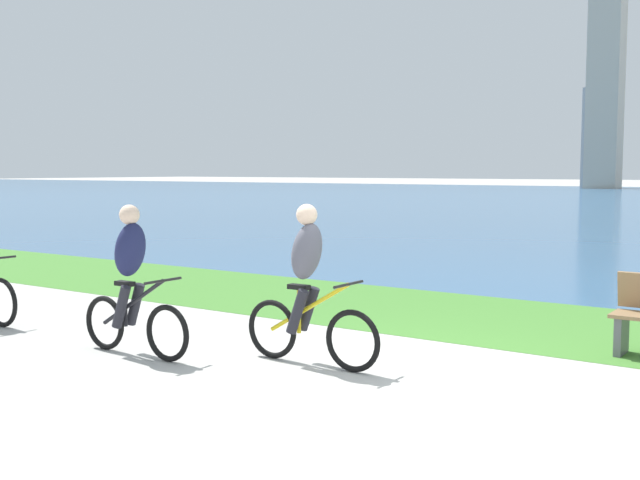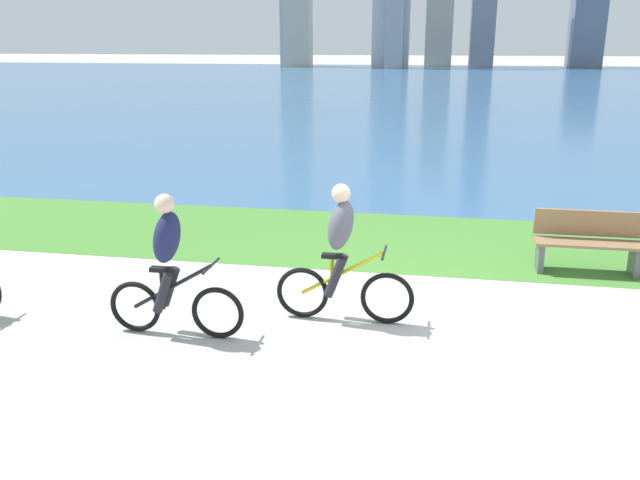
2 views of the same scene
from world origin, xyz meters
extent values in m
plane|color=#B2AFA8|center=(0.00, 0.00, 0.00)|extent=(300.00, 300.00, 0.00)
cube|color=#478433|center=(0.00, 3.38, 0.00)|extent=(120.00, 3.41, 0.01)
torus|color=black|center=(-0.39, -0.08, 0.32)|extent=(0.64, 0.06, 0.64)
torus|color=black|center=(-1.41, -0.08, 0.32)|extent=(0.64, 0.06, 0.64)
cylinder|color=gold|center=(-0.92, -0.08, 0.60)|extent=(1.00, 0.04, 0.61)
cylinder|color=gold|center=(-1.05, -0.08, 0.55)|extent=(0.04, 0.04, 0.47)
cube|color=black|center=(-1.05, -0.08, 0.81)|extent=(0.24, 0.10, 0.05)
cylinder|color=black|center=(-0.44, -0.08, 0.89)|extent=(0.03, 0.52, 0.03)
ellipsoid|color=#595966|center=(-0.95, -0.08, 1.19)|extent=(0.40, 0.36, 0.65)
sphere|color=beige|center=(-0.95, -0.08, 1.57)|extent=(0.22, 0.22, 0.22)
cylinder|color=#26262D|center=(-1.00, 0.02, 0.57)|extent=(0.27, 0.11, 0.49)
cylinder|color=#26262D|center=(-1.00, -0.18, 0.57)|extent=(0.27, 0.11, 0.49)
torus|color=black|center=(-2.23, -0.83, 0.31)|extent=(0.61, 0.06, 0.61)
torus|color=black|center=(-3.22, -0.83, 0.31)|extent=(0.61, 0.06, 0.61)
cylinder|color=black|center=(-2.75, -0.83, 0.58)|extent=(0.96, 0.04, 0.59)
cylinder|color=black|center=(-2.87, -0.83, 0.53)|extent=(0.04, 0.04, 0.46)
cube|color=black|center=(-2.87, -0.83, 0.78)|extent=(0.24, 0.10, 0.05)
cylinder|color=black|center=(-2.28, -0.83, 0.86)|extent=(0.03, 0.52, 0.03)
ellipsoid|color=#1E234C|center=(-2.77, -0.83, 1.16)|extent=(0.40, 0.36, 0.65)
sphere|color=beige|center=(-2.77, -0.83, 1.54)|extent=(0.22, 0.22, 0.22)
cylinder|color=#26262D|center=(-2.82, -0.73, 0.54)|extent=(0.27, 0.11, 0.49)
cylinder|color=#26262D|center=(-2.82, -0.93, 0.54)|extent=(0.27, 0.11, 0.49)
torus|color=black|center=(-5.32, -0.75, 0.32)|extent=(0.64, 0.06, 0.64)
cube|color=#595960|center=(1.65, 2.23, 0.23)|extent=(0.08, 0.37, 0.45)
cube|color=#8C939E|center=(-19.56, 80.35, 5.34)|extent=(2.74, 4.05, 10.69)
cube|color=#ADA899|center=(-18.62, 78.51, 13.91)|extent=(3.31, 2.86, 27.81)
camera|label=1|loc=(3.70, -6.59, 2.03)|focal=43.79mm
camera|label=2|loc=(0.15, -7.38, 3.24)|focal=37.09mm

